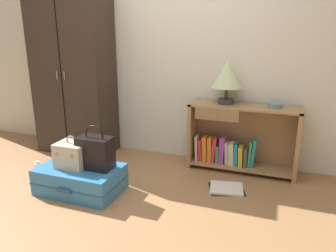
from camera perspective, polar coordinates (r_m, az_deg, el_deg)
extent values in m
plane|color=#9E7047|center=(2.81, -10.80, -14.93)|extent=(9.00, 9.00, 0.00)
cube|color=silver|center=(3.76, 0.18, 14.26)|extent=(6.40, 0.10, 2.60)
cube|color=#33261E|center=(4.04, -16.21, 8.92)|extent=(0.91, 0.45, 1.92)
cube|color=black|center=(3.86, -18.20, 8.42)|extent=(0.01, 0.01, 1.82)
cylinder|color=gray|center=(3.89, -18.87, 8.40)|extent=(0.01, 0.01, 0.09)
cylinder|color=gray|center=(3.83, -17.69, 8.39)|extent=(0.01, 0.01, 0.09)
cube|color=#A37A51|center=(3.59, 4.32, -1.27)|extent=(0.04, 0.31, 0.71)
cube|color=#A37A51|center=(3.48, 21.69, -3.08)|extent=(0.04, 0.31, 0.71)
cube|color=#A37A51|center=(3.40, 13.22, 3.30)|extent=(1.12, 0.31, 0.02)
cube|color=#A37A51|center=(3.60, 12.55, -6.70)|extent=(1.04, 0.31, 0.02)
cube|color=#A37A51|center=(3.63, 13.17, -1.47)|extent=(1.04, 0.01, 0.69)
cube|color=#8F6B47|center=(3.32, 8.52, 1.98)|extent=(0.45, 0.02, 0.12)
sphere|color=#9E844C|center=(3.31, 8.46, 1.92)|extent=(0.02, 0.02, 0.02)
cube|color=beige|center=(3.61, 5.13, -3.76)|extent=(0.04, 0.12, 0.28)
cube|color=red|center=(3.60, 5.73, -4.14)|extent=(0.05, 0.11, 0.24)
cube|color=orange|center=(3.59, 6.49, -3.95)|extent=(0.06, 0.11, 0.27)
cube|color=orange|center=(3.58, 7.34, -4.06)|extent=(0.05, 0.09, 0.27)
cube|color=red|center=(3.57, 8.09, -4.11)|extent=(0.06, 0.10, 0.28)
cube|color=green|center=(3.57, 8.69, -4.86)|extent=(0.03, 0.11, 0.19)
cube|color=purple|center=(3.55, 9.47, -4.14)|extent=(0.06, 0.12, 0.29)
cube|color=beige|center=(3.55, 10.24, -4.64)|extent=(0.05, 0.09, 0.24)
cube|color=beige|center=(3.54, 11.09, -4.74)|extent=(0.07, 0.13, 0.24)
cube|color=teal|center=(3.54, 11.88, -4.85)|extent=(0.04, 0.12, 0.24)
cube|color=gold|center=(3.53, 12.64, -5.12)|extent=(0.06, 0.13, 0.21)
cube|color=#4C474C|center=(3.53, 13.48, -5.28)|extent=(0.04, 0.12, 0.20)
cube|color=green|center=(3.51, 14.18, -4.76)|extent=(0.03, 0.11, 0.28)
cube|color=teal|center=(3.51, 14.71, -4.68)|extent=(0.05, 0.09, 0.30)
cylinder|color=#3D3838|center=(3.46, 10.10, 4.31)|extent=(0.17, 0.17, 0.05)
cylinder|color=#3D3838|center=(3.44, 10.17, 5.68)|extent=(0.04, 0.04, 0.12)
cone|color=beige|center=(3.41, 10.35, 8.95)|extent=(0.31, 0.31, 0.28)
cylinder|color=slate|center=(3.41, 18.24, 3.48)|extent=(0.14, 0.14, 0.04)
cube|color=teal|center=(3.16, -15.05, -8.95)|extent=(0.75, 0.47, 0.24)
cube|color=#285071|center=(3.16, -15.05, -8.95)|extent=(0.76, 0.48, 0.01)
cube|color=#285071|center=(2.99, -17.79, -10.78)|extent=(0.14, 0.02, 0.03)
cube|color=beige|center=(3.10, -16.36, -4.87)|extent=(0.28, 0.22, 0.23)
torus|color=gray|center=(3.06, -16.56, -2.57)|extent=(0.11, 0.02, 0.11)
cube|color=tan|center=(3.05, -18.88, -4.68)|extent=(0.02, 0.01, 0.02)
cube|color=tan|center=(2.96, -16.53, -5.12)|extent=(0.02, 0.01, 0.02)
cube|color=black|center=(3.01, -12.58, -4.60)|extent=(0.31, 0.18, 0.29)
torus|color=black|center=(2.95, -12.78, -1.59)|extent=(0.18, 0.01, 0.18)
cylinder|color=white|center=(3.55, -21.72, -7.37)|extent=(0.06, 0.06, 0.17)
cylinder|color=silver|center=(3.51, -21.89, -5.94)|extent=(0.04, 0.04, 0.02)
cube|color=white|center=(3.18, 10.20, -10.68)|extent=(0.35, 0.31, 0.02)
cube|color=black|center=(3.19, 10.19, -10.80)|extent=(0.40, 0.37, 0.01)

